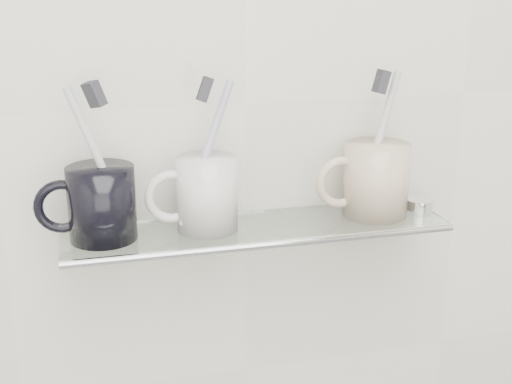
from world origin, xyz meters
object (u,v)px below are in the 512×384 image
object	(u,v)px
shelf_glass	(257,229)
mug_left	(102,203)
mug_right	(376,180)
mug_center	(207,194)

from	to	relation	value
shelf_glass	mug_left	distance (m)	0.20
mug_left	shelf_glass	bearing A→B (deg)	18.66
mug_right	mug_center	bearing A→B (deg)	174.12
mug_center	mug_right	bearing A→B (deg)	0.79
mug_center	mug_right	distance (m)	0.23
mug_left	mug_center	distance (m)	0.13
mug_left	mug_right	bearing A→B (deg)	20.13
shelf_glass	mug_center	bearing A→B (deg)	175.55
shelf_glass	mug_right	xyz separation A→B (m)	(0.17, 0.00, 0.05)
mug_left	mug_right	distance (m)	0.36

